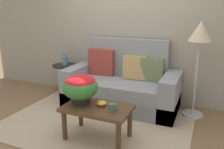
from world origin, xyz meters
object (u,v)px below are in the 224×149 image
at_px(couch, 122,87).
at_px(coffee_table, 97,112).
at_px(side_table, 65,74).
at_px(snack_bowl, 102,103).
at_px(coffee_mug, 112,107).
at_px(table_vase, 65,60).
at_px(floor_lamp, 200,40).
at_px(potted_plant, 80,87).

relative_size(couch, coffee_table, 2.23).
bearing_deg(side_table, snack_bowl, -41.60).
xyz_separation_m(coffee_mug, table_vase, (-1.59, 1.35, 0.19)).
bearing_deg(table_vase, snack_bowl, -41.75).
height_order(side_table, floor_lamp, floor_lamp).
xyz_separation_m(coffee_table, table_vase, (-1.36, 1.30, 0.32)).
bearing_deg(floor_lamp, coffee_table, -131.89).
bearing_deg(potted_plant, floor_lamp, 41.36).
distance_m(snack_bowl, table_vase, 1.90).
xyz_separation_m(side_table, potted_plant, (1.12, -1.28, 0.27)).
height_order(coffee_table, side_table, side_table).
bearing_deg(coffee_table, table_vase, 136.28).
relative_size(snack_bowl, table_vase, 0.55).
bearing_deg(table_vase, coffee_mug, -40.33).
height_order(potted_plant, table_vase, table_vase).
bearing_deg(table_vase, floor_lamp, -1.91).
bearing_deg(coffee_mug, coffee_table, 168.12).
bearing_deg(couch, floor_lamp, 2.44).
distance_m(side_table, snack_bowl, 1.90).
bearing_deg(coffee_mug, snack_bowl, 152.47).
distance_m(floor_lamp, potted_plant, 1.88).
bearing_deg(coffee_mug, side_table, 139.79).
bearing_deg(table_vase, potted_plant, -48.96).
xyz_separation_m(snack_bowl, table_vase, (-1.41, 1.25, 0.20)).
distance_m(coffee_mug, table_vase, 2.10).
height_order(potted_plant, coffee_mug, potted_plant).
xyz_separation_m(couch, coffee_mug, (0.33, -1.22, 0.15)).
bearing_deg(table_vase, couch, -5.98).
relative_size(side_table, snack_bowl, 4.57).
bearing_deg(coffee_table, couch, 94.71).
height_order(coffee_mug, snack_bowl, coffee_mug).
distance_m(potted_plant, coffee_mug, 0.52).
bearing_deg(coffee_table, floor_lamp, 48.11).
distance_m(side_table, table_vase, 0.28).
relative_size(couch, floor_lamp, 1.30).
relative_size(potted_plant, snack_bowl, 3.59).
distance_m(coffee_table, table_vase, 1.91).
bearing_deg(floor_lamp, couch, -177.56).
bearing_deg(side_table, table_vase, -26.75).
height_order(coffee_mug, table_vase, table_vase).
distance_m(coffee_mug, snack_bowl, 0.21).
height_order(side_table, potted_plant, potted_plant).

